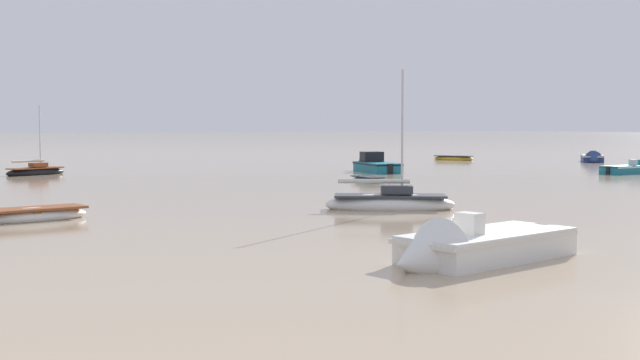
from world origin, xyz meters
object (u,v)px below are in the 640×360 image
at_px(sailboat_moored_2, 390,203).
at_px(motorboat_moored_3, 593,159).
at_px(rowboat_moored_2, 32,216).
at_px(motorboat_moored_2, 373,167).
at_px(sailboat_moored_1, 36,172).
at_px(rowboat_moored_4, 454,158).
at_px(motorboat_moored_1, 466,252).
at_px(rowboat_moored_1, 367,180).
at_px(motorboat_moored_0, 634,170).

xyz_separation_m(sailboat_moored_2, motorboat_moored_3, (44.99, 25.52, -0.01)).
relative_size(sailboat_moored_2, rowboat_moored_2, 1.42).
height_order(rowboat_moored_2, motorboat_moored_2, motorboat_moored_2).
bearing_deg(motorboat_moored_2, sailboat_moored_1, 82.38).
bearing_deg(rowboat_moored_4, sailboat_moored_2, 104.26).
bearing_deg(sailboat_moored_2, rowboat_moored_4, 80.08).
height_order(rowboat_moored_2, rowboat_moored_4, rowboat_moored_2).
distance_m(sailboat_moored_1, rowboat_moored_2, 30.42).
distance_m(motorboat_moored_1, rowboat_moored_4, 65.04).
relative_size(sailboat_moored_2, rowboat_moored_1, 1.97).
bearing_deg(motorboat_moored_3, rowboat_moored_2, -22.96).
relative_size(motorboat_moored_0, rowboat_moored_2, 1.14).
relative_size(motorboat_moored_2, motorboat_moored_3, 1.22).
bearing_deg(rowboat_moored_1, rowboat_moored_2, 121.86).
relative_size(motorboat_moored_1, motorboat_moored_3, 1.19).
distance_m(sailboat_moored_1, sailboat_moored_2, 34.50).
xyz_separation_m(sailboat_moored_1, motorboat_moored_1, (0.64, -45.75, 0.05)).
bearing_deg(motorboat_moored_1, sailboat_moored_1, -97.13).
distance_m(sailboat_moored_2, motorboat_moored_3, 51.72).
xyz_separation_m(motorboat_moored_0, motorboat_moored_3, (13.18, 14.45, 0.03)).
height_order(motorboat_moored_0, motorboat_moored_1, motorboat_moored_1).
bearing_deg(rowboat_moored_1, rowboat_moored_4, -42.98).
distance_m(sailboat_moored_2, rowboat_moored_1, 17.12).
xyz_separation_m(rowboat_moored_1, motorboat_moored_1, (-15.85, -26.49, 0.16)).
bearing_deg(rowboat_moored_2, motorboat_moored_3, -167.45).
distance_m(rowboat_moored_1, motorboat_moored_1, 30.87).
xyz_separation_m(sailboat_moored_1, rowboat_moored_4, (43.75, 2.95, -0.05)).
bearing_deg(motorboat_moored_2, rowboat_moored_2, 137.77).
relative_size(sailboat_moored_1, sailboat_moored_2, 0.85).
distance_m(sailboat_moored_2, rowboat_moored_4, 51.69).
xyz_separation_m(motorboat_moored_0, sailboat_moored_2, (-31.81, -11.07, 0.04)).
height_order(motorboat_moored_0, rowboat_moored_1, motorboat_moored_0).
bearing_deg(sailboat_moored_2, sailboat_moored_1, 137.14).
xyz_separation_m(sailboat_moored_2, motorboat_moored_2, (16.47, 23.86, 0.08)).
bearing_deg(rowboat_moored_4, rowboat_moored_1, 98.24).
height_order(rowboat_moored_1, motorboat_moored_2, motorboat_moored_2).
distance_m(motorboat_moored_1, rowboat_moored_2, 17.75).
relative_size(sailboat_moored_1, rowboat_moored_4, 1.23).
xyz_separation_m(motorboat_moored_0, rowboat_moored_2, (-45.95, -7.00, -0.05)).
height_order(motorboat_moored_1, motorboat_moored_2, motorboat_moored_2).
xyz_separation_m(sailboat_moored_2, rowboat_moored_2, (-14.14, 4.07, -0.09)).
bearing_deg(rowboat_moored_2, sailboat_moored_2, 156.55).
height_order(motorboat_moored_0, rowboat_moored_4, motorboat_moored_0).
relative_size(motorboat_moored_0, rowboat_moored_1, 1.58).
relative_size(rowboat_moored_2, rowboat_moored_4, 1.01).
relative_size(motorboat_moored_3, rowboat_moored_4, 1.21).
bearing_deg(motorboat_moored_3, motorboat_moored_1, -6.89).
distance_m(motorboat_moored_0, rowboat_moored_1, 22.89).
bearing_deg(sailboat_moored_1, motorboat_moored_0, -52.07).
xyz_separation_m(rowboat_moored_2, rowboat_moored_4, (50.57, 32.60, -0.00)).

